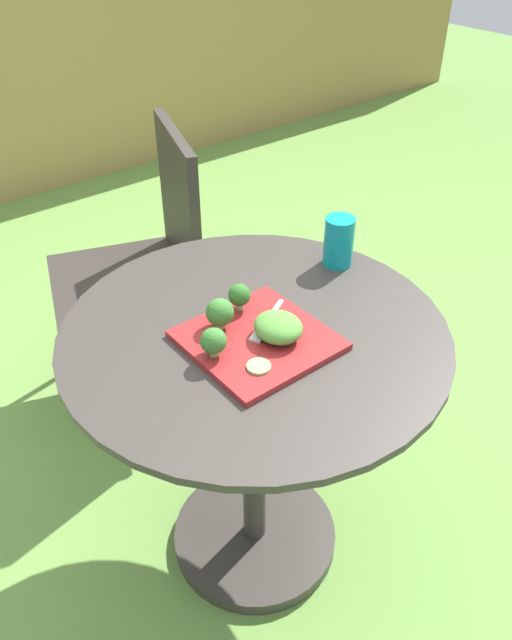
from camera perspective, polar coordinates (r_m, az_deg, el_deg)
ground_plane at (r=1.83m, az=-0.11°, el=-19.33°), size 12.00×12.00×0.00m
patio_table at (r=1.49m, az=-0.13°, el=-9.81°), size 0.81×0.81×0.73m
patio_chair at (r=2.00m, az=-9.79°, el=6.15°), size 0.56×0.56×0.90m
salad_plate at (r=1.26m, az=0.16°, el=-1.83°), size 0.27×0.27×0.01m
drinking_glass at (r=1.50m, az=7.55°, el=6.90°), size 0.07×0.07×0.12m
fork at (r=1.28m, az=0.91°, el=-0.40°), size 0.14×0.09×0.00m
lettuce_mound at (r=1.24m, az=2.03°, el=-0.65°), size 0.09×0.10×0.05m
broccoli_floret_0 at (r=1.19m, az=-3.91°, el=-1.95°), size 0.05×0.05×0.06m
broccoli_floret_1 at (r=1.26m, az=-3.32°, el=0.67°), size 0.06×0.06×0.07m
broccoli_floret_2 at (r=1.31m, az=-1.53°, el=2.27°), size 0.05×0.05×0.06m
cucumber_slice_0 at (r=1.18m, az=0.25°, el=-4.26°), size 0.05×0.05×0.01m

